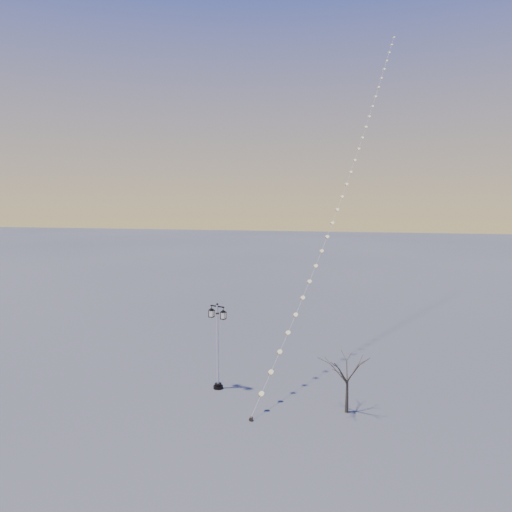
# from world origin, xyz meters

# --- Properties ---
(ground) EXTENTS (300.00, 300.00, 0.00)m
(ground) POSITION_xyz_m (0.00, 0.00, 0.00)
(ground) COLOR #515152
(ground) RESTS_ON ground
(street_lamp) EXTENTS (1.38, 0.84, 5.70)m
(street_lamp) POSITION_xyz_m (-2.54, 2.48, 3.15)
(street_lamp) COLOR black
(street_lamp) RESTS_ON ground
(bare_tree) EXTENTS (2.16, 2.16, 3.58)m
(bare_tree) POSITION_xyz_m (5.76, 0.67, 2.49)
(bare_tree) COLOR #3D3629
(bare_tree) RESTS_ON ground
(kite_train) EXTENTS (10.20, 38.95, 32.33)m
(kite_train) POSITION_xyz_m (5.34, 17.66, 16.08)
(kite_train) COLOR #322519
(kite_train) RESTS_ON ground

